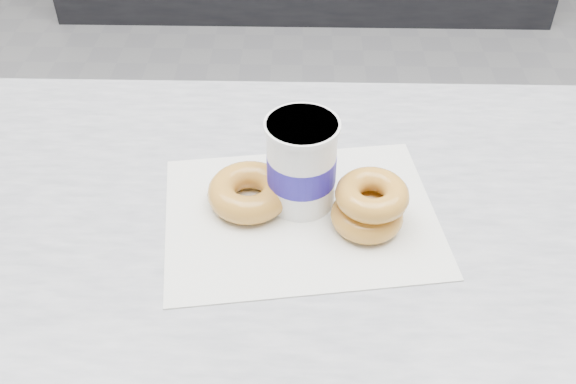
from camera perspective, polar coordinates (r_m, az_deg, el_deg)
ground at (r=1.85m, az=0.99°, el=-10.93°), size 5.00×5.00×0.00m
wax_paper at (r=0.81m, az=1.16°, el=-2.10°), size 0.37×0.31×0.00m
donut_single at (r=0.82m, az=-3.50°, el=-0.01°), size 0.14×0.14×0.04m
donut_stack at (r=0.79m, az=7.25°, el=-1.17°), size 0.10×0.10×0.06m
coffee_cup at (r=0.79m, az=1.21°, el=2.57°), size 0.10×0.10×0.12m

